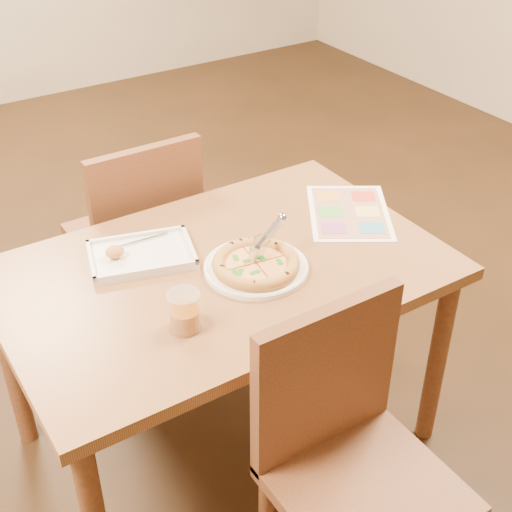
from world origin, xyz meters
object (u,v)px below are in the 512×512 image
pizza (256,264)px  appetizer_tray (140,256)px  pizza_cutter (266,238)px  chair_near (345,433)px  chair_far (140,222)px  glass_tumbler (184,314)px  dining_table (222,290)px  plate (256,268)px  menu (349,212)px

pizza → appetizer_tray: appetizer_tray is taller
pizza_cutter → chair_near: bearing=-122.4°
chair_near → chair_far: same height
pizza → glass_tumbler: glass_tumbler is taller
dining_table → plate: (0.08, -0.07, 0.09)m
chair_near → plate: chair_near is taller
appetizer_tray → menu: bearing=-10.1°
plate → menu: 0.45m
plate → pizza: 0.02m
pizza_cutter → appetizer_tray: pizza_cutter is taller
glass_tumbler → chair_near: bearing=-61.2°
menu → pizza_cutter: bearing=-165.9°
pizza → chair_near: bearing=-97.6°
menu → pizza: bearing=-164.7°
chair_far → pizza_cutter: chair_far is taller
chair_far → appetizer_tray: chair_far is taller
menu → chair_near: bearing=-128.6°
chair_far → pizza_cutter: bearing=100.3°
chair_far → plate: size_ratio=1.53×
dining_table → plate: size_ratio=4.24×
chair_far → menu: size_ratio=1.29×
pizza → pizza_cutter: size_ratio=1.61×
chair_far → glass_tumbler: chair_far is taller
appetizer_tray → glass_tumbler: glass_tumbler is taller
pizza_cutter → appetizer_tray: size_ratio=0.45×
plate → pizza: (-0.01, -0.01, 0.02)m
chair_near → appetizer_tray: chair_near is taller
plate → chair_near: bearing=-98.1°
chair_far → appetizer_tray: (-0.19, -0.43, 0.16)m
glass_tumbler → menu: glass_tumbler is taller
pizza → dining_table: bearing=131.6°
chair_near → plate: 0.56m
dining_table → glass_tumbler: glass_tumbler is taller
dining_table → glass_tumbler: size_ratio=11.67×
appetizer_tray → menu: size_ratio=0.97×
dining_table → menu: menu is taller
chair_near → pizza_cutter: size_ratio=2.95×
appetizer_tray → menu: 0.71m
chair_near → appetizer_tray: (-0.19, 0.77, 0.16)m
pizza → menu: (0.45, 0.12, -0.03)m
appetizer_tray → glass_tumbler: (-0.04, -0.36, 0.04)m
plate → pizza_cutter: size_ratio=1.92×
plate → pizza: bearing=-123.0°
dining_table → menu: bearing=4.7°
appetizer_tray → chair_far: bearing=66.7°
glass_tumbler → menu: 0.78m
chair_far → glass_tumbler: bearing=74.3°
pizza → menu: bearing=15.3°
appetizer_tray → glass_tumbler: bearing=-95.9°
menu → dining_table: bearing=-175.3°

